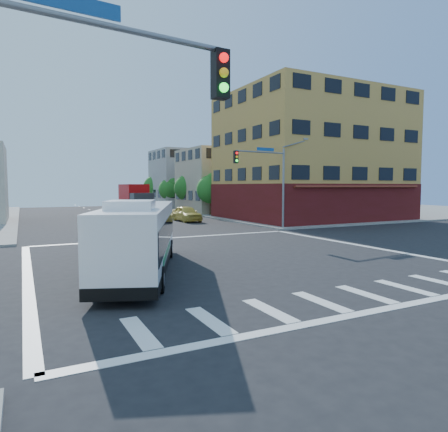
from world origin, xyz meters
name	(u,v)px	position (x,y,z in m)	size (l,w,h in m)	color
ground	(232,259)	(0.00, 0.00, 0.00)	(120.00, 120.00, 0.00)	black
sidewalk_ne	(317,208)	(35.00, 35.00, 0.07)	(50.00, 50.00, 0.15)	gray
corner_building_ne	(310,168)	(19.99, 18.48, 5.89)	(18.10, 15.44, 14.00)	#B48640
building_east_near	(225,181)	(16.98, 33.98, 4.51)	(12.06, 10.06, 9.00)	tan
building_east_far	(189,179)	(16.98, 47.98, 5.01)	(12.06, 10.06, 10.00)	gray
signal_mast_ne	(268,172)	(9.08, 10.62, 4.98)	(7.91, 1.13, 8.07)	slate
signal_mast_sw	(53,113)	(-9.08, -10.64, 4.98)	(7.91, 1.01, 8.07)	slate
street_tree_a	(212,188)	(11.90, 27.92, 3.59)	(3.60, 3.60, 5.53)	#352213
street_tree_b	(188,186)	(11.90, 35.92, 3.75)	(3.80, 3.80, 5.79)	#352213
street_tree_c	(170,188)	(11.90, 43.92, 3.46)	(3.40, 3.40, 5.29)	#352213
street_tree_d	(155,186)	(11.90, 51.92, 3.88)	(4.00, 4.00, 6.03)	#352213
transit_bus	(140,236)	(-5.05, -0.94, 1.59)	(6.25, 11.05, 3.25)	black
box_truck	(135,200)	(3.86, 34.56, 1.95)	(2.70, 8.94, 4.02)	#27282D
parked_car	(186,213)	(6.10, 21.90, 0.84)	(1.98, 4.93, 1.68)	#DAC14D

